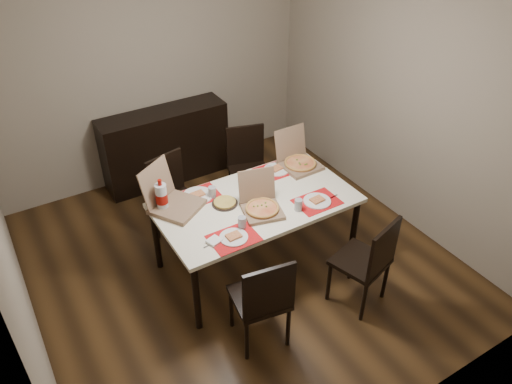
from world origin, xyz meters
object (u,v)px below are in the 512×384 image
chair_near_right (368,260)px  dip_bowl (263,187)px  pizza_box_center (261,205)px  soda_bottle (162,197)px  chair_far_left (174,195)px  chair_near_left (263,298)px  chair_far_right (248,165)px  sideboard (166,146)px  dining_table (256,207)px

chair_near_right → dip_bowl: chair_near_right is taller
pizza_box_center → soda_bottle: (-0.74, 0.46, 0.08)m
soda_bottle → dip_bowl: bearing=-10.5°
chair_far_left → dip_bowl: size_ratio=8.68×
chair_near_left → chair_far_left: bearing=91.1°
chair_near_left → dip_bowl: bearing=58.1°
chair_far_left → chair_far_right: (0.94, 0.12, 0.00)m
chair_far_right → chair_near_right: bearing=-86.9°
sideboard → chair_near_right: bearing=-76.5°
chair_far_left → soda_bottle: size_ratio=2.93×
chair_far_right → soda_bottle: 1.41m
chair_near_left → chair_near_right: same height
chair_near_left → soda_bottle: (-0.32, 1.17, 0.37)m
chair_near_right → soda_bottle: size_ratio=2.93×
pizza_box_center → soda_bottle: pizza_box_center is taller
sideboard → dining_table: size_ratio=0.83×
chair_near_left → soda_bottle: bearing=105.3°
chair_far_left → pizza_box_center: bearing=-64.2°
dip_bowl → chair_far_right: bearing=69.9°
dining_table → dip_bowl: bearing=40.6°
chair_far_left → pizza_box_center: pizza_box_center is taller
sideboard → chair_near_left: 2.75m
chair_near_right → pizza_box_center: bearing=125.9°
chair_near_left → chair_far_left: same height
chair_far_left → pizza_box_center: (0.45, -0.94, 0.29)m
dining_table → soda_bottle: (-0.77, 0.32, 0.20)m
sideboard → dining_table: sideboard is taller
chair_far_left → dip_bowl: (0.65, -0.65, 0.25)m
chair_far_left → soda_bottle: 0.67m
soda_bottle → dining_table: bearing=-22.2°
chair_far_right → dip_bowl: 0.86m
dining_table → pizza_box_center: 0.19m
dining_table → dip_bowl: size_ratio=16.81×
soda_bottle → sideboard: bearing=67.6°
chair_far_left → chair_far_right: bearing=7.1°
sideboard → dining_table: 1.90m
dining_table → pizza_box_center: pizza_box_center is taller
chair_near_left → chair_far_right: 1.98m
chair_far_left → soda_bottle: (-0.29, -0.48, 0.37)m
dip_bowl → chair_near_right: bearing=-70.7°
soda_bottle → chair_near_left: bearing=-74.7°
sideboard → chair_near_left: size_ratio=1.61×
dining_table → chair_near_right: 1.11m
pizza_box_center → soda_bottle: size_ratio=1.39×
chair_near_left → dip_bowl: (0.62, 1.00, 0.25)m
chair_far_left → chair_far_right: size_ratio=1.00×
pizza_box_center → soda_bottle: bearing=148.2°
pizza_box_center → chair_far_left: bearing=115.8°
chair_near_left → pizza_box_center: bearing=59.3°
dining_table → soda_bottle: size_ratio=5.67×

